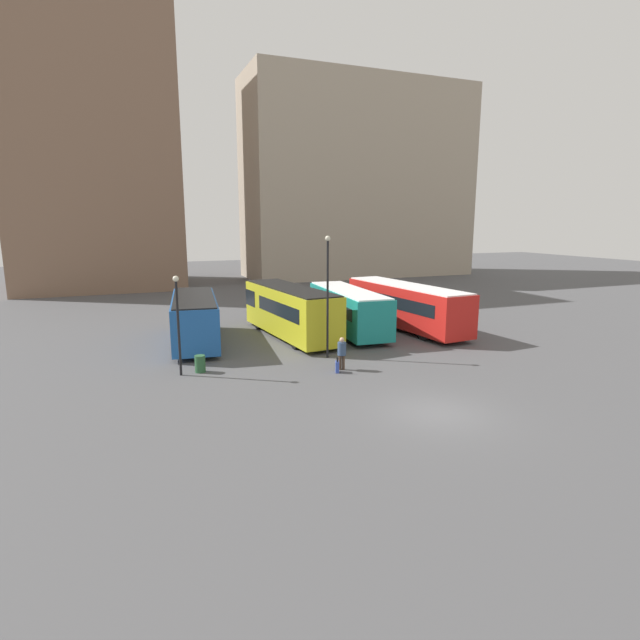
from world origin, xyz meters
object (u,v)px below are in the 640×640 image
at_px(bus_2, 348,309).
at_px(trash_bin, 200,364).
at_px(bus_3, 405,304).
at_px(lamp_post_0, 178,317).
at_px(lamp_post_1, 328,288).
at_px(bus_1, 290,310).
at_px(traveler, 342,351).
at_px(suitcase, 337,367).
at_px(bus_0, 195,318).

distance_m(bus_2, trash_bin, 12.10).
relative_size(bus_3, trash_bin, 13.51).
height_order(lamp_post_0, lamp_post_1, lamp_post_1).
bearing_deg(bus_2, bus_1, 91.42).
bearing_deg(trash_bin, traveler, -18.44).
distance_m(suitcase, trash_bin, 6.78).
bearing_deg(lamp_post_0, traveler, -15.09).
bearing_deg(lamp_post_1, traveler, -95.16).
bearing_deg(trash_bin, lamp_post_1, 1.27).
bearing_deg(bus_2, suitcase, 156.25).
height_order(bus_0, bus_3, bus_3).
relative_size(lamp_post_0, lamp_post_1, 0.73).
xyz_separation_m(bus_3, suitcase, (-8.53, -7.79, -1.39)).
bearing_deg(suitcase, bus_3, -27.22).
xyz_separation_m(traveler, suitcase, (-0.39, -0.34, -0.71)).
bearing_deg(traveler, bus_3, -27.14).
xyz_separation_m(bus_1, lamp_post_0, (-7.58, -6.01, 1.16)).
xyz_separation_m(bus_1, traveler, (0.05, -8.07, -0.75)).
bearing_deg(trash_bin, bus_3, 19.46).
height_order(bus_2, traveler, bus_2).
relative_size(traveler, suitcase, 2.06).
bearing_deg(lamp_post_1, bus_1, 92.63).
bearing_deg(bus_0, bus_1, -86.75).
xyz_separation_m(bus_3, traveler, (-8.14, -7.46, -0.69)).
height_order(bus_3, lamp_post_0, lamp_post_0).
bearing_deg(bus_3, suitcase, 127.65).
xyz_separation_m(bus_1, bus_3, (8.19, -0.61, -0.07)).
distance_m(bus_1, bus_3, 8.21).
distance_m(traveler, trash_bin, 7.05).
bearing_deg(bus_1, suitcase, 172.33).
height_order(lamp_post_0, trash_bin, lamp_post_0).
relative_size(bus_0, trash_bin, 10.94).
bearing_deg(lamp_post_1, trash_bin, -178.73).
distance_m(traveler, lamp_post_1, 3.70).
bearing_deg(bus_1, bus_2, -98.13).
bearing_deg(traveler, suitcase, 151.06).
bearing_deg(bus_2, lamp_post_1, 149.88).
bearing_deg(bus_0, traveler, -137.43).
bearing_deg(lamp_post_0, bus_0, 75.92).
bearing_deg(trash_bin, bus_1, 41.43).
bearing_deg(bus_3, lamp_post_1, 117.90).
height_order(traveler, lamp_post_1, lamp_post_1).
xyz_separation_m(traveler, trash_bin, (-6.67, 2.22, -0.57)).
relative_size(bus_2, traveler, 5.84).
height_order(bus_1, lamp_post_0, lamp_post_0).
bearing_deg(bus_3, lamp_post_0, 104.16).
relative_size(suitcase, trash_bin, 0.95).
relative_size(bus_1, suitcase, 12.62).
distance_m(bus_3, suitcase, 11.64).
relative_size(bus_2, lamp_post_0, 2.01).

